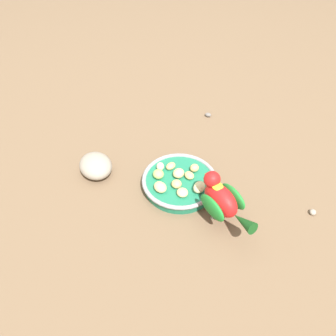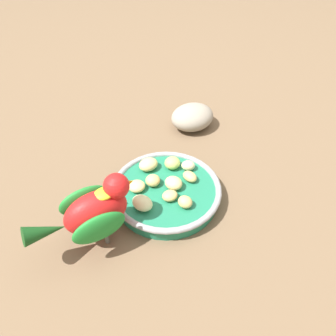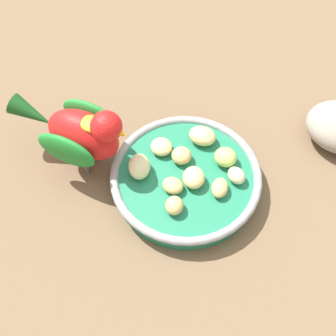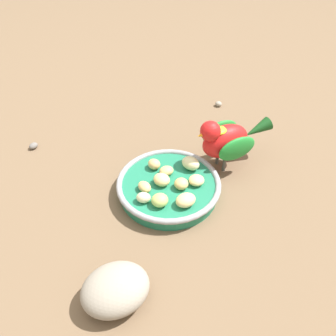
{
  "view_description": "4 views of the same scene",
  "coord_description": "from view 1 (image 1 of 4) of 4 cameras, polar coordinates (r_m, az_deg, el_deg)",
  "views": [
    {
      "loc": [
        0.59,
        -0.15,
        0.65
      ],
      "look_at": [
        -0.0,
        0.0,
        0.05
      ],
      "focal_mm": 35.61,
      "sensor_mm": 36.0,
      "label": 1
    },
    {
      "loc": [
        0.1,
        0.41,
        0.44
      ],
      "look_at": [
        0.01,
        0.0,
        0.05
      ],
      "focal_mm": 34.38,
      "sensor_mm": 36.0,
      "label": 2
    },
    {
      "loc": [
        -0.2,
        0.3,
        0.58
      ],
      "look_at": [
        0.03,
        0.05,
        0.07
      ],
      "focal_mm": 54.3,
      "sensor_mm": 36.0,
      "label": 3
    },
    {
      "loc": [
        -0.04,
        -0.45,
        0.5
      ],
      "look_at": [
        0.02,
        0.03,
        0.06
      ],
      "focal_mm": 38.64,
      "sensor_mm": 36.0,
      "label": 4
    }
  ],
  "objects": [
    {
      "name": "apple_piece_6",
      "position": [
        0.88,
        -1.34,
        0.26
      ],
      "size": [
        0.03,
        0.03,
        0.02
      ],
      "primitive_type": "ellipsoid",
      "rotation": [
        0.0,
        0.0,
        6.04
      ],
      "color": "beige",
      "rests_on": "feeding_bowl"
    },
    {
      "name": "apple_piece_0",
      "position": [
        0.86,
        -1.73,
        -0.83
      ],
      "size": [
        0.03,
        0.03,
        0.02
      ],
      "primitive_type": "ellipsoid",
      "rotation": [
        0.0,
        0.0,
        0.15
      ],
      "color": "#B2CC66",
      "rests_on": "feeding_bowl"
    },
    {
      "name": "feeding_bowl",
      "position": [
        0.87,
        2.0,
        -2.39
      ],
      "size": [
        0.2,
        0.2,
        0.03
      ],
      "color": "#1E7251",
      "rests_on": "ground_plane"
    },
    {
      "name": "apple_piece_9",
      "position": [
        0.88,
        0.48,
        0.33
      ],
      "size": [
        0.03,
        0.04,
        0.02
      ],
      "primitive_type": "ellipsoid",
      "rotation": [
        0.0,
        0.0,
        5.25
      ],
      "color": "tan",
      "rests_on": "feeding_bowl"
    },
    {
      "name": "ground_plane",
      "position": [
        0.89,
        0.02,
        -2.4
      ],
      "size": [
        4.0,
        4.0,
        0.0
      ],
      "primitive_type": "plane",
      "color": "brown"
    },
    {
      "name": "apple_piece_3",
      "position": [
        0.84,
        1.47,
        -2.75
      ],
      "size": [
        0.03,
        0.03,
        0.02
      ],
      "primitive_type": "ellipsoid",
      "rotation": [
        0.0,
        0.0,
        0.34
      ],
      "color": "tan",
      "rests_on": "feeding_bowl"
    },
    {
      "name": "apple_piece_4",
      "position": [
        0.83,
        5.36,
        -3.28
      ],
      "size": [
        0.05,
        0.05,
        0.03
      ],
      "primitive_type": "ellipsoid",
      "rotation": [
        0.0,
        0.0,
        5.5
      ],
      "color": "beige",
      "rests_on": "feeding_bowl"
    },
    {
      "name": "rock_large",
      "position": [
        0.91,
        -12.27,
        0.38
      ],
      "size": [
        0.12,
        0.11,
        0.05
      ],
      "primitive_type": "ellipsoid",
      "rotation": [
        0.0,
        0.0,
        3.48
      ],
      "color": "gray",
      "rests_on": "ground_plane"
    },
    {
      "name": "pebble_1",
      "position": [
        0.89,
        23.53,
        -6.93
      ],
      "size": [
        0.02,
        0.02,
        0.01
      ],
      "primitive_type": "ellipsoid",
      "rotation": [
        0.0,
        0.0,
        5.65
      ],
      "color": "gray",
      "rests_on": "ground_plane"
    },
    {
      "name": "apple_piece_1",
      "position": [
        0.83,
        -1.34,
        -3.28
      ],
      "size": [
        0.04,
        0.04,
        0.02
      ],
      "primitive_type": "ellipsoid",
      "rotation": [
        0.0,
        0.0,
        3.5
      ],
      "color": "#E5C67F",
      "rests_on": "feeding_bowl"
    },
    {
      "name": "apple_piece_8",
      "position": [
        0.86,
        3.67,
        -1.27
      ],
      "size": [
        0.03,
        0.03,
        0.02
      ],
      "primitive_type": "ellipsoid",
      "rotation": [
        0.0,
        0.0,
        0.24
      ],
      "color": "tan",
      "rests_on": "feeding_bowl"
    },
    {
      "name": "apple_piece_7",
      "position": [
        0.82,
        2.48,
        -4.21
      ],
      "size": [
        0.03,
        0.03,
        0.02
      ],
      "primitive_type": "ellipsoid",
      "rotation": [
        0.0,
        0.0,
        3.15
      ],
      "color": "#E5C67F",
      "rests_on": "feeding_bowl"
    },
    {
      "name": "apple_piece_5",
      "position": [
        0.88,
        4.56,
        -0.02
      ],
      "size": [
        0.03,
        0.03,
        0.02
      ],
      "primitive_type": "ellipsoid",
      "rotation": [
        0.0,
        0.0,
        2.28
      ],
      "color": "tan",
      "rests_on": "feeding_bowl"
    },
    {
      "name": "pebble_0",
      "position": [
        1.11,
        6.87,
        9.03
      ],
      "size": [
        0.02,
        0.03,
        0.01
      ],
      "primitive_type": "ellipsoid",
      "rotation": [
        0.0,
        0.0,
        4.01
      ],
      "color": "slate",
      "rests_on": "ground_plane"
    },
    {
      "name": "parrot",
      "position": [
        0.77,
        9.19,
        -5.37
      ],
      "size": [
        0.17,
        0.1,
        0.12
      ],
      "rotation": [
        0.0,
        0.0,
        -2.81
      ],
      "color": "#59544C",
      "rests_on": "ground_plane"
    },
    {
      "name": "apple_piece_2",
      "position": [
        0.86,
        1.82,
        -0.9
      ],
      "size": [
        0.04,
        0.04,
        0.02
      ],
      "primitive_type": "ellipsoid",
      "rotation": [
        0.0,
        0.0,
        5.46
      ],
      "color": "#E5C67F",
      "rests_on": "feeding_bowl"
    }
  ]
}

